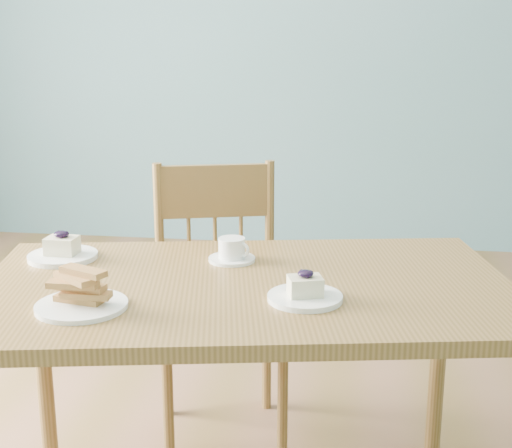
{
  "coord_description": "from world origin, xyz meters",
  "views": [
    {
      "loc": [
        0.25,
        -1.78,
        1.25
      ],
      "look_at": [
        0.01,
        -0.14,
        0.81
      ],
      "focal_mm": 50.0,
      "sensor_mm": 36.0,
      "label": 1
    }
  ],
  "objects_px": {
    "cheesecake_plate_near": "(305,293)",
    "biscotti_plate": "(81,295)",
    "cheesecake_plate_far": "(62,252)",
    "dining_table": "(246,309)",
    "coffee_cup": "(232,251)",
    "dining_chair": "(219,302)"
  },
  "relations": [
    {
      "from": "biscotti_plate",
      "to": "dining_table",
      "type": "bearing_deg",
      "value": 33.61
    },
    {
      "from": "dining_table",
      "to": "dining_chair",
      "type": "distance_m",
      "value": 0.52
    },
    {
      "from": "dining_chair",
      "to": "cheesecake_plate_near",
      "type": "distance_m",
      "value": 0.7
    },
    {
      "from": "dining_chair",
      "to": "biscotti_plate",
      "type": "distance_m",
      "value": 0.75
    },
    {
      "from": "cheesecake_plate_far",
      "to": "dining_chair",
      "type": "bearing_deg",
      "value": 45.05
    },
    {
      "from": "cheesecake_plate_far",
      "to": "cheesecake_plate_near",
      "type": "bearing_deg",
      "value": -18.28
    },
    {
      "from": "cheesecake_plate_near",
      "to": "biscotti_plate",
      "type": "bearing_deg",
      "value": -166.22
    },
    {
      "from": "dining_table",
      "to": "cheesecake_plate_far",
      "type": "distance_m",
      "value": 0.53
    },
    {
      "from": "cheesecake_plate_near",
      "to": "biscotti_plate",
      "type": "xyz_separation_m",
      "value": [
        -0.48,
        -0.12,
        0.01
      ]
    },
    {
      "from": "dining_chair",
      "to": "cheesecake_plate_far",
      "type": "height_order",
      "value": "dining_chair"
    },
    {
      "from": "dining_chair",
      "to": "cheesecake_plate_far",
      "type": "relative_size",
      "value": 4.77
    },
    {
      "from": "dining_chair",
      "to": "cheesecake_plate_near",
      "type": "xyz_separation_m",
      "value": [
        0.31,
        -0.57,
        0.26
      ]
    },
    {
      "from": "cheesecake_plate_near",
      "to": "cheesecake_plate_far",
      "type": "distance_m",
      "value": 0.69
    },
    {
      "from": "cheesecake_plate_far",
      "to": "coffee_cup",
      "type": "bearing_deg",
      "value": 5.93
    },
    {
      "from": "coffee_cup",
      "to": "biscotti_plate",
      "type": "relative_size",
      "value": 0.62
    },
    {
      "from": "dining_table",
      "to": "coffee_cup",
      "type": "relative_size",
      "value": 11.26
    },
    {
      "from": "dining_chair",
      "to": "biscotti_plate",
      "type": "bearing_deg",
      "value": -119.57
    },
    {
      "from": "dining_table",
      "to": "cheesecake_plate_near",
      "type": "height_order",
      "value": "cheesecake_plate_near"
    },
    {
      "from": "dining_chair",
      "to": "coffee_cup",
      "type": "height_order",
      "value": "dining_chair"
    },
    {
      "from": "dining_chair",
      "to": "dining_table",
      "type": "bearing_deg",
      "value": -86.95
    },
    {
      "from": "cheesecake_plate_near",
      "to": "biscotti_plate",
      "type": "distance_m",
      "value": 0.49
    },
    {
      "from": "dining_table",
      "to": "dining_chair",
      "type": "relative_size",
      "value": 1.6
    }
  ]
}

